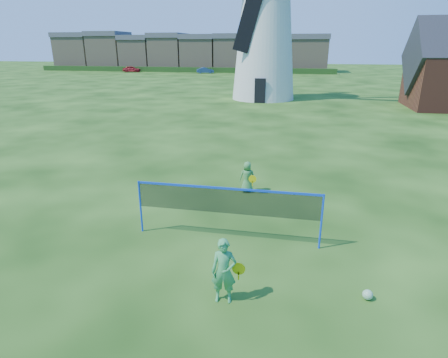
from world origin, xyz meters
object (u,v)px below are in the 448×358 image
Objects in this scene: windmill at (265,30)px; player_girl at (224,271)px; car_right at (205,70)px; play_ball at (368,295)px; badminton_net at (227,202)px; car_left at (132,69)px; player_boy at (247,177)px.

player_girl is at bearing -85.89° from windmill.
player_girl is 0.43× the size of car_right.
play_ball is at bearing -179.51° from car_right.
play_ball is (3.42, -1.96, -1.03)m from badminton_net.
badminton_net is 2.66m from player_girl.
badminton_net is at bearing 178.14° from car_right.
player_girl is (0.43, -2.59, -0.42)m from badminton_net.
play_ball is 0.07× the size of car_right.
car_left is at bearing 130.71° from windmill.
play_ball is at bearing 110.65° from player_boy.
car_right is at bearing -103.32° from car_left.
car_right is (-19.93, 65.91, 0.44)m from play_ball.
car_right is at bearing 104.48° from badminton_net.
badminton_net reaches higher than car_left.
badminton_net is 71.86m from car_left.
windmill is 5.78× the size of car_right.
player_boy is (0.06, 3.66, -0.57)m from badminton_net.
player_boy is at bearing 87.22° from player_girl.
car_right is (15.56, -0.35, -0.05)m from car_left.
badminton_net is at bearing 93.32° from player_girl.
car_left is (-32.07, 64.31, -0.53)m from badminton_net.
badminton_net is at bearing 150.18° from play_ball.
player_girl is at bearing -168.09° from play_ball.
car_right is (-14.66, 34.77, -5.93)m from windmill.
windmill is 38.20m from car_right.
windmill is at bearing -151.31° from car_left.
play_ball is at bearing -163.85° from car_left.
badminton_net is (1.85, -29.18, -5.34)m from windmill.
car_left is at bearing 109.74° from player_girl.
player_girl is at bearing 177.95° from car_right.
car_right is (-16.58, 60.30, -0.02)m from player_boy.
car_right is at bearing 112.86° from windmill.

